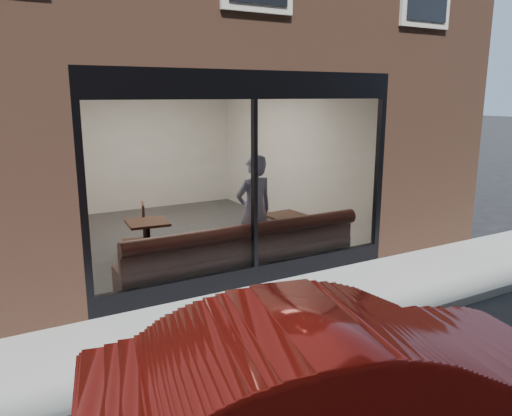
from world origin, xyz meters
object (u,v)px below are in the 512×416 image
person (254,212)px  cafe_table_right (286,216)px  cafe_chair_left (134,242)px  cafe_chair_right (252,228)px  banquette (242,263)px  parked_car (350,390)px  cafe_table_left (147,223)px

person → cafe_table_right: size_ratio=2.93×
cafe_chair_left → cafe_chair_right: 2.35m
banquette → person: person is taller
banquette → cafe_chair_left: 2.30m
parked_car → banquette: bearing=-4.6°
banquette → cafe_chair_right: banquette is taller
cafe_table_left → cafe_chair_left: cafe_table_left is taller
cafe_table_left → cafe_chair_left: size_ratio=1.59×
person → cafe_chair_right: person is taller
cafe_table_left → banquette: bearing=-49.9°
cafe_table_left → cafe_table_right: same height
cafe_chair_left → cafe_chair_right: bearing=-170.1°
person → cafe_table_left: 1.83m
parked_car → cafe_chair_left: bearing=11.7°
cafe_table_right → cafe_table_left: bearing=162.0°
cafe_table_right → person: bearing=-162.4°
banquette → cafe_table_right: size_ratio=6.13×
cafe_table_left → parked_car: (-0.15, -5.44, -0.08)m
cafe_chair_right → parked_car: 6.36m
cafe_table_left → parked_car: size_ratio=0.17×
banquette → person: size_ratio=2.09×
cafe_table_left → cafe_table_right: 2.44m
cafe_table_left → parked_car: 5.44m
banquette → cafe_chair_left: (-1.18, 1.98, 0.01)m
cafe_chair_right → cafe_chair_left: bearing=0.5°
cafe_chair_left → cafe_chair_right: (2.34, -0.22, 0.00)m
banquette → parked_car: 4.33m
cafe_table_right → cafe_chair_left: size_ratio=1.56×
cafe_chair_left → cafe_chair_right: size_ratio=1.00×
cafe_table_right → parked_car: bearing=-117.7°
cafe_chair_right → parked_car: parked_car is taller
cafe_table_left → cafe_chair_right: size_ratio=1.59×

